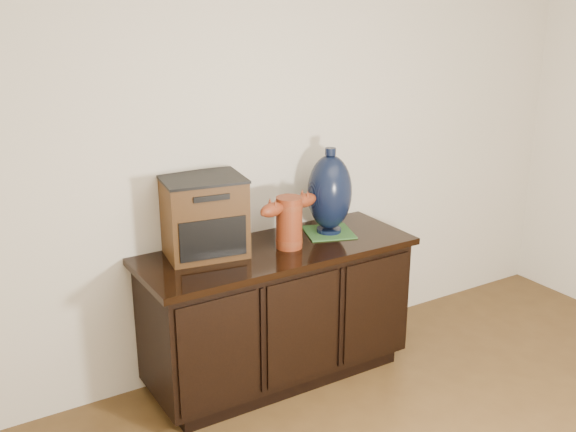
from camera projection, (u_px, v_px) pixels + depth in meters
sideboard at (277, 312)px, 3.59m from camera, size 1.46×0.56×0.75m
terracotta_vessel at (289, 219)px, 3.44m from camera, size 0.38×0.17×0.27m
tv_radio at (204, 216)px, 3.34m from camera, size 0.44×0.37×0.40m
green_mat at (329, 232)px, 3.69m from camera, size 0.32×0.32×0.01m
lamp_base at (330, 193)px, 3.62m from camera, size 0.31×0.31×0.47m
spray_can at (283, 224)px, 3.55m from camera, size 0.07×0.07×0.19m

